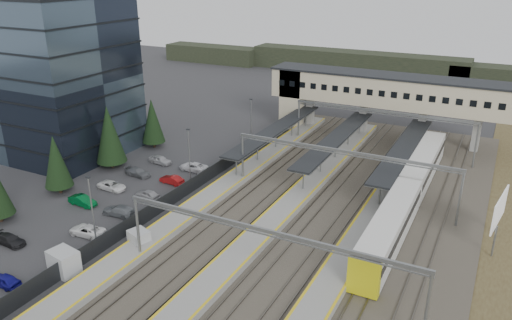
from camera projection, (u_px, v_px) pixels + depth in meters
The scene contains 15 objects.
ground at pixel (200, 229), 57.05m from camera, with size 220.00×220.00×0.00m, color #2B2B2D.
office_building at pixel (45, 75), 77.85m from camera, with size 24.30×18.30×24.30m.
conifer_row at pixel (31, 169), 61.43m from camera, with size 4.42×49.82×9.50m.
car_park at pixel (72, 223), 57.30m from camera, with size 10.54×44.68×1.29m.
lampposts at pixel (148, 178), 59.91m from camera, with size 0.50×53.25×8.07m.
fence at pixel (178, 194), 63.60m from camera, with size 0.08×90.00×2.00m.
relay_cabin_near at pixel (64, 262), 48.68m from camera, with size 3.14×2.53×2.36m.
relay_cabin_far at pixel (139, 239), 53.12m from camera, with size 2.60×2.39×1.95m.
rail_corridor at pixel (292, 226), 57.13m from camera, with size 34.00×90.00×0.92m.
canopies at pixel (336, 138), 75.05m from camera, with size 23.10×30.00×3.28m.
footbridge at pixel (369, 92), 85.74m from camera, with size 40.40×6.40×11.20m.
gantries at pixel (309, 192), 52.27m from camera, with size 28.40×62.28×7.17m.
train at pixel (408, 193), 61.21m from camera, with size 2.94×40.91×3.70m.
billboard at pixel (499, 211), 52.68m from camera, with size 1.12×6.66×5.83m.
treeline_far at pixel (487, 76), 122.42m from camera, with size 170.00×19.00×7.00m.
Camera 1 is at (28.62, -41.82, 28.14)m, focal length 35.00 mm.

